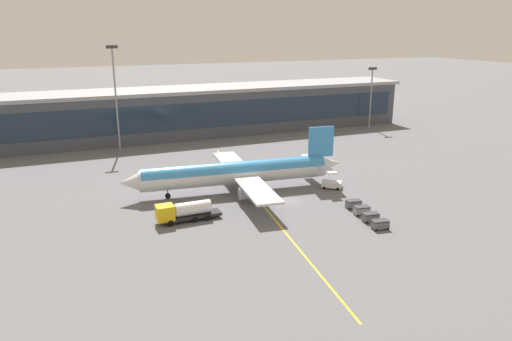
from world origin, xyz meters
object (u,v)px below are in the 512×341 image
Objects in this scene: main_airliner at (237,173)px; pushback_tug at (332,184)px; baggage_cart_2 at (362,210)px; baggage_cart_1 at (371,217)px; fuel_tanker at (184,211)px; baggage_cart_0 at (380,224)px; baggage_cart_3 at (353,204)px.

main_airliner is 19.26m from pushback_tug.
baggage_cart_1 is at bearing -97.88° from baggage_cart_2.
fuel_tanker reaches higher than baggage_cart_0.
pushback_tug is at bearing 78.41° from baggage_cart_3.
main_airliner reaches higher than baggage_cart_2.
baggage_cart_2 is at bearing 82.12° from baggage_cart_1.
baggage_cart_3 is (0.88, 6.34, 0.00)m from baggage_cart_1.
baggage_cart_0 is (-3.58, -20.53, -0.07)m from pushback_tug.
fuel_tanker is at bearing 151.62° from baggage_cart_0.
main_airliner is 15.60× the size of baggage_cart_1.
pushback_tug is at bearing 79.75° from baggage_cart_1.
fuel_tanker is 3.82× the size of baggage_cart_0.
baggage_cart_0 is at bearing -99.88° from pushback_tug.
main_airliner is 23.05m from baggage_cart_3.
baggage_cart_3 is at bearing -45.49° from main_airliner.
baggage_cart_1 is at bearing -100.25° from pushback_tug.
baggage_cart_2 is 3.20m from baggage_cart_3.
main_airliner is 15.60× the size of baggage_cart_0.
fuel_tanker is 3.82× the size of baggage_cart_1.
baggage_cart_1 is at bearing -56.23° from main_airliner.
baggage_cart_0 is at bearing -97.88° from baggage_cart_2.
baggage_cart_0 and baggage_cart_2 have the same top height.
pushback_tug is 20.84m from baggage_cart_0.
baggage_cart_3 is at bearing -10.81° from fuel_tanker.
pushback_tug is 1.56× the size of baggage_cart_0.
main_airliner is at bearing 134.51° from baggage_cart_3.
baggage_cart_1 is at bearing -97.88° from baggage_cart_3.
fuel_tanker is 29.80m from baggage_cart_3.
baggage_cart_1 is (15.13, -22.63, -3.12)m from main_airliner.
baggage_cart_1 is 6.40m from baggage_cart_3.
baggage_cart_1 is 3.20m from baggage_cart_2.
baggage_cart_0 is (14.70, -25.80, -3.12)m from main_airliner.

